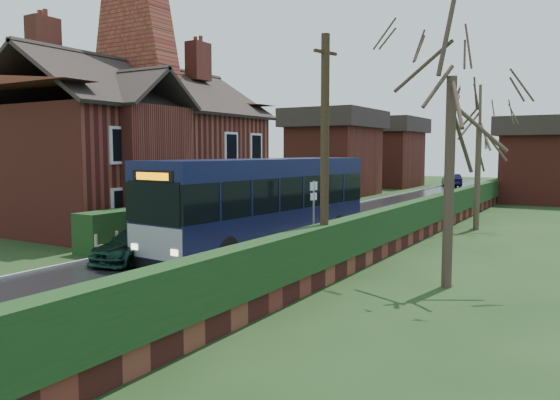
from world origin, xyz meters
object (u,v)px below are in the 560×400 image
Objects in this scene: brick_house at (138,143)px; bus at (264,203)px; telegraph_pole at (325,160)px; bus_stop_sign at (314,206)px; car_green at (138,244)px; car_silver at (242,222)px.

brick_house is 1.20× the size of bus.
brick_house reaches higher than telegraph_pole.
bus_stop_sign is 5.40m from telegraph_pole.
brick_house is 5.20× the size of bus_stop_sign.
bus_stop_sign is 0.39× the size of telegraph_pole.
telegraph_pole is (2.60, -4.36, 1.84)m from bus_stop_sign.
brick_house is 16.15m from telegraph_pole.
brick_house is at bearing 127.53° from car_green.
car_silver is 1.40× the size of bus_stop_sign.
telegraph_pole reaches higher than car_silver.
bus is at bearing -14.53° from brick_house.
car_silver is 6.43m from car_green.
brick_house is at bearing 174.14° from bus_stop_sign.
brick_house is 8.17m from car_silver.
bus reaches higher than car_green.
telegraph_pole is at bearing -25.76° from brick_house.
bus_stop_sign reaches higher than car_silver.
bus is at bearing -42.88° from car_silver.
car_green is at bearing -112.36° from bus.
car_silver is at bearing 81.87° from car_green.
brick_house is 10.81m from car_green.
bus_stop_sign is (4.70, -1.88, 1.18)m from car_silver.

